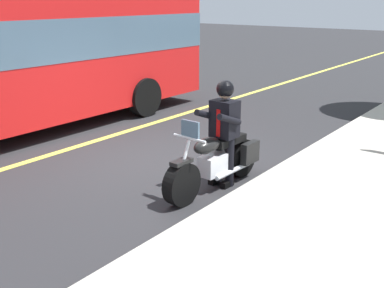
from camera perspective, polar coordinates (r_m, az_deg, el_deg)
ground_plane at (r=8.70m, az=-3.86°, el=-2.23°), size 80.00×80.00×0.00m
lane_center_stripe at (r=10.08m, az=-12.43°, el=0.21°), size 60.00×0.16×0.01m
motorcycle_main at (r=7.39m, az=3.04°, el=-2.18°), size 2.22×0.64×1.26m
rider_main at (r=7.36m, az=3.98°, el=2.49°), size 0.63×0.56×1.74m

